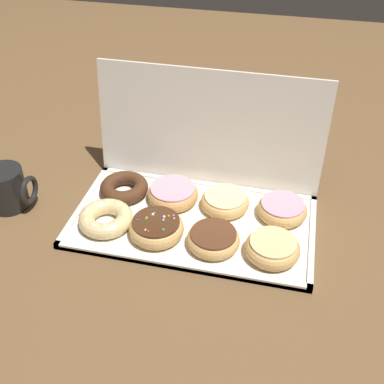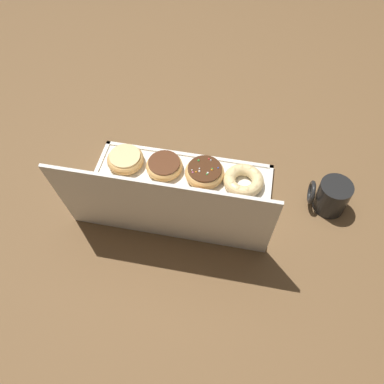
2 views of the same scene
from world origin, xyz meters
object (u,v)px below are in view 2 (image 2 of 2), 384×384
at_px(sprinkle_donut_1, 205,172).
at_px(chocolate_frosted_donut_2, 164,166).
at_px(glazed_ring_donut_3, 125,159).
at_px(pink_frosted_donut_7, 110,193).
at_px(donut_box, 179,191).
at_px(chocolate_cake_ring_donut_4, 238,213).
at_px(glazed_ring_donut_6, 153,200).
at_px(cruller_donut_0, 244,180).
at_px(coffee_mug, 331,196).
at_px(pink_frosted_donut_5, 196,206).

xyz_separation_m(sprinkle_donut_1, chocolate_frosted_donut_2, (0.12, -0.00, -0.00)).
relative_size(glazed_ring_donut_3, pink_frosted_donut_7, 1.01).
distance_m(donut_box, chocolate_cake_ring_donut_4, 0.19).
bearing_deg(glazed_ring_donut_6, sprinkle_donut_1, -135.50).
distance_m(glazed_ring_donut_3, pink_frosted_donut_7, 0.13).
distance_m(sprinkle_donut_1, chocolate_frosted_donut_2, 0.12).
distance_m(donut_box, glazed_ring_donut_6, 0.09).
relative_size(cruller_donut_0, chocolate_frosted_donut_2, 1.07).
xyz_separation_m(glazed_ring_donut_3, pink_frosted_donut_7, (0.01, 0.13, -0.00)).
distance_m(chocolate_frosted_donut_2, glazed_ring_donut_3, 0.12).
bearing_deg(chocolate_frosted_donut_2, coffee_mug, 175.85).
xyz_separation_m(glazed_ring_donut_6, pink_frosted_donut_7, (0.13, 0.00, 0.00)).
distance_m(cruller_donut_0, sprinkle_donut_1, 0.12).
distance_m(pink_frosted_donut_7, coffee_mug, 0.62).
distance_m(cruller_donut_0, glazed_ring_donut_6, 0.27).
bearing_deg(donut_box, chocolate_cake_ring_donut_4, 161.89).
bearing_deg(chocolate_frosted_donut_2, glazed_ring_donut_3, -0.29).
bearing_deg(coffee_mug, pink_frosted_donut_5, 14.01).
bearing_deg(chocolate_frosted_donut_2, sprinkle_donut_1, 178.25).
distance_m(cruller_donut_0, glazed_ring_donut_3, 0.36).
bearing_deg(chocolate_cake_ring_donut_4, sprinkle_donut_1, -46.48).
height_order(donut_box, pink_frosted_donut_5, pink_frosted_donut_5).
height_order(chocolate_frosted_donut_2, chocolate_cake_ring_donut_4, chocolate_frosted_donut_2).
height_order(chocolate_frosted_donut_2, glazed_ring_donut_3, glazed_ring_donut_3).
bearing_deg(pink_frosted_donut_5, sprinkle_donut_1, -91.52).
bearing_deg(pink_frosted_donut_7, chocolate_frosted_donut_2, -135.76).
relative_size(cruller_donut_0, chocolate_cake_ring_donut_4, 1.04).
xyz_separation_m(chocolate_cake_ring_donut_4, pink_frosted_donut_5, (0.12, 0.00, 0.00)).
bearing_deg(sprinkle_donut_1, glazed_ring_donut_6, 44.50).
xyz_separation_m(pink_frosted_donut_5, glazed_ring_donut_6, (0.12, 0.00, -0.00)).
distance_m(sprinkle_donut_1, glazed_ring_donut_6, 0.17).
bearing_deg(cruller_donut_0, pink_frosted_donut_5, 43.98).
bearing_deg(cruller_donut_0, pink_frosted_donut_7, 17.49).
bearing_deg(chocolate_frosted_donut_2, donut_box, 131.47).
bearing_deg(cruller_donut_0, coffee_mug, 174.24).
relative_size(sprinkle_donut_1, chocolate_frosted_donut_2, 1.06).
bearing_deg(chocolate_frosted_donut_2, cruller_donut_0, 177.50).
bearing_deg(coffee_mug, donut_box, 4.20).
bearing_deg(glazed_ring_donut_3, donut_box, 159.55).
height_order(donut_box, chocolate_cake_ring_donut_4, chocolate_cake_ring_donut_4).
relative_size(chocolate_cake_ring_donut_4, pink_frosted_donut_5, 0.96).
distance_m(chocolate_cake_ring_donut_4, glazed_ring_donut_6, 0.24).
bearing_deg(sprinkle_donut_1, cruller_donut_0, 176.71).
height_order(glazed_ring_donut_6, pink_frosted_donut_7, pink_frosted_donut_7).
relative_size(sprinkle_donut_1, glazed_ring_donut_3, 1.05).
xyz_separation_m(donut_box, chocolate_frosted_donut_2, (0.06, -0.07, 0.02)).
bearing_deg(pink_frosted_donut_7, coffee_mug, -171.49).
xyz_separation_m(donut_box, chocolate_cake_ring_donut_4, (-0.18, 0.06, 0.02)).
bearing_deg(pink_frosted_donut_7, glazed_ring_donut_3, -94.25).
height_order(sprinkle_donut_1, pink_frosted_donut_7, sprinkle_donut_1).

